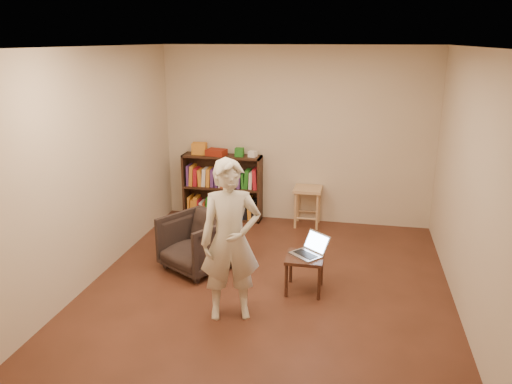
% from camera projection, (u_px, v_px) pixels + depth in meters
% --- Properties ---
extents(floor, '(4.50, 4.50, 0.00)m').
position_uv_depth(floor, '(268.00, 287.00, 5.62)').
color(floor, '#402114').
rests_on(floor, ground).
extents(ceiling, '(4.50, 4.50, 0.00)m').
position_uv_depth(ceiling, '(270.00, 47.00, 4.86)').
color(ceiling, silver).
rests_on(ceiling, wall_back).
extents(wall_back, '(4.00, 0.00, 4.00)m').
position_uv_depth(wall_back, '(296.00, 136.00, 7.35)').
color(wall_back, beige).
rests_on(wall_back, floor).
extents(wall_left, '(0.00, 4.50, 4.50)m').
position_uv_depth(wall_left, '(95.00, 166.00, 5.63)').
color(wall_left, beige).
rests_on(wall_left, floor).
extents(wall_right, '(0.00, 4.50, 4.50)m').
position_uv_depth(wall_right, '(471.00, 186.00, 4.86)').
color(wall_right, beige).
rests_on(wall_right, floor).
extents(bookshelf, '(1.20, 0.30, 1.00)m').
position_uv_depth(bookshelf, '(223.00, 191.00, 7.67)').
color(bookshelf, black).
rests_on(bookshelf, floor).
extents(box_yellow, '(0.22, 0.17, 0.17)m').
position_uv_depth(box_yellow, '(199.00, 148.00, 7.54)').
color(box_yellow, orange).
rests_on(box_yellow, bookshelf).
extents(red_cloth, '(0.32, 0.26, 0.09)m').
position_uv_depth(red_cloth, '(216.00, 152.00, 7.47)').
color(red_cloth, maroon).
rests_on(red_cloth, bookshelf).
extents(box_green, '(0.13, 0.13, 0.12)m').
position_uv_depth(box_green, '(239.00, 152.00, 7.41)').
color(box_green, '#216E1D').
rests_on(box_green, bookshelf).
extents(box_white, '(0.13, 0.13, 0.09)m').
position_uv_depth(box_white, '(253.00, 154.00, 7.37)').
color(box_white, white).
rests_on(box_white, bookshelf).
extents(stool, '(0.40, 0.40, 0.58)m').
position_uv_depth(stool, '(308.00, 195.00, 7.34)').
color(stool, tan).
rests_on(stool, floor).
extents(armchair, '(0.99, 0.99, 0.67)m').
position_uv_depth(armchair, '(197.00, 243.00, 5.98)').
color(armchair, black).
rests_on(armchair, floor).
extents(side_table, '(0.40, 0.40, 0.41)m').
position_uv_depth(side_table, '(305.00, 262.00, 5.44)').
color(side_table, black).
rests_on(side_table, floor).
extents(laptop, '(0.46, 0.46, 0.22)m').
position_uv_depth(laptop, '(310.00, 250.00, 5.45)').
color(laptop, '#AEAFB3').
rests_on(laptop, side_table).
extents(person, '(0.68, 0.55, 1.62)m').
position_uv_depth(person, '(230.00, 241.00, 4.81)').
color(person, beige).
rests_on(person, floor).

